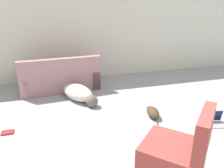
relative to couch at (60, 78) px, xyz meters
The scene contains 7 objects.
wall_back 1.91m from the couch, 24.67° to the left, with size 7.98×0.06×2.52m.
couch is the anchor object (origin of this frame).
dog 0.85m from the couch, 66.06° to the right, with size 0.81×1.25×0.31m.
cat 2.44m from the couch, 50.68° to the right, with size 0.25×0.57×0.18m.
laptop_open 3.42m from the couch, 44.31° to the right, with size 0.39×0.33×0.23m.
book_red 2.01m from the couch, 117.93° to the right, with size 0.19×0.13×0.02m.
side_chair 3.51m from the couch, 71.07° to the right, with size 0.92×0.92×0.93m.
Camera 1 is at (-1.61, -1.38, 1.96)m, focal length 35.00 mm.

